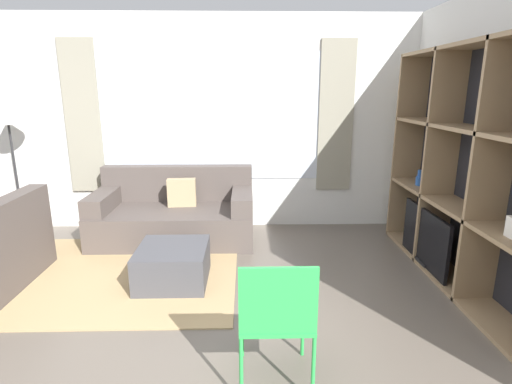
% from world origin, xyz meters
% --- Properties ---
extents(wall_back, '(6.41, 0.11, 2.70)m').
position_xyz_m(wall_back, '(0.00, 3.37, 1.36)').
color(wall_back, white).
rests_on(wall_back, ground_plane).
extents(wall_right, '(0.07, 4.54, 2.70)m').
position_xyz_m(wall_right, '(2.64, 1.67, 1.35)').
color(wall_right, white).
rests_on(wall_right, ground_plane).
extents(area_rug, '(2.78, 1.93, 0.01)m').
position_xyz_m(area_rug, '(-1.05, 1.86, 0.01)').
color(area_rug, tan).
rests_on(area_rug, ground_plane).
extents(shelving_unit, '(0.36, 2.55, 2.18)m').
position_xyz_m(shelving_unit, '(2.46, 1.71, 1.04)').
color(shelving_unit, '#232328').
rests_on(shelving_unit, ground_plane).
extents(couch_main, '(1.89, 0.95, 0.85)m').
position_xyz_m(couch_main, '(-0.42, 2.87, 0.30)').
color(couch_main, '#564C47').
rests_on(couch_main, ground_plane).
extents(ottoman, '(0.65, 0.67, 0.36)m').
position_xyz_m(ottoman, '(-0.25, 1.69, 0.18)').
color(ottoman, '#47474C').
rests_on(ottoman, ground_plane).
extents(floor_lamp, '(0.34, 0.34, 1.65)m').
position_xyz_m(floor_lamp, '(-2.38, 3.06, 1.42)').
color(floor_lamp, black).
rests_on(floor_lamp, ground_plane).
extents(folding_chair, '(0.44, 0.46, 0.86)m').
position_xyz_m(folding_chair, '(0.63, 0.28, 0.52)').
color(folding_chair, green).
rests_on(folding_chair, ground_plane).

